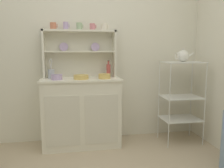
{
  "coord_description": "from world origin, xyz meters",
  "views": [
    {
      "loc": [
        -0.17,
        -1.49,
        1.21
      ],
      "look_at": [
        0.29,
        1.12,
        0.82
      ],
      "focal_mm": 36.77,
      "sensor_mm": 36.0,
      "label": 1
    }
  ],
  "objects_px": {
    "bowl_mixing_large": "(57,77)",
    "jam_bottle": "(108,70)",
    "hutch_cabinet": "(82,111)",
    "hutch_shelf_unit": "(80,50)",
    "porcelain_teapot": "(183,56)",
    "utensil_jar": "(51,74)",
    "cup_terracotta_0": "(53,26)",
    "bakers_rack": "(181,92)"
  },
  "relations": [
    {
      "from": "hutch_cabinet",
      "to": "bakers_rack",
      "type": "height_order",
      "value": "bakers_rack"
    },
    {
      "from": "jam_bottle",
      "to": "hutch_shelf_unit",
      "type": "bearing_deg",
      "value": 168.28
    },
    {
      "from": "hutch_cabinet",
      "to": "bakers_rack",
      "type": "bearing_deg",
      "value": -5.09
    },
    {
      "from": "hutch_cabinet",
      "to": "bowl_mixing_large",
      "type": "bearing_deg",
      "value": -165.64
    },
    {
      "from": "hutch_shelf_unit",
      "to": "utensil_jar",
      "type": "height_order",
      "value": "hutch_shelf_unit"
    },
    {
      "from": "hutch_shelf_unit",
      "to": "cup_terracotta_0",
      "type": "xyz_separation_m",
      "value": [
        -0.32,
        -0.04,
        0.29
      ]
    },
    {
      "from": "cup_terracotta_0",
      "to": "bowl_mixing_large",
      "type": "xyz_separation_m",
      "value": [
        0.03,
        -0.2,
        -0.61
      ]
    },
    {
      "from": "jam_bottle",
      "to": "porcelain_teapot",
      "type": "height_order",
      "value": "porcelain_teapot"
    },
    {
      "from": "bakers_rack",
      "to": "cup_terracotta_0",
      "type": "bearing_deg",
      "value": 171.62
    },
    {
      "from": "bowl_mixing_large",
      "to": "jam_bottle",
      "type": "distance_m",
      "value": 0.67
    },
    {
      "from": "hutch_cabinet",
      "to": "utensil_jar",
      "type": "distance_m",
      "value": 0.61
    },
    {
      "from": "porcelain_teapot",
      "to": "hutch_cabinet",
      "type": "bearing_deg",
      "value": 174.9
    },
    {
      "from": "hutch_cabinet",
      "to": "jam_bottle",
      "type": "xyz_separation_m",
      "value": [
        0.36,
        0.09,
        0.51
      ]
    },
    {
      "from": "porcelain_teapot",
      "to": "jam_bottle",
      "type": "bearing_deg",
      "value": 167.76
    },
    {
      "from": "bowl_mixing_large",
      "to": "cup_terracotta_0",
      "type": "bearing_deg",
      "value": 99.47
    },
    {
      "from": "bakers_rack",
      "to": "jam_bottle",
      "type": "bearing_deg",
      "value": 167.78
    },
    {
      "from": "hutch_cabinet",
      "to": "hutch_shelf_unit",
      "type": "xyz_separation_m",
      "value": [
        0.0,
        0.16,
        0.78
      ]
    },
    {
      "from": "cup_terracotta_0",
      "to": "utensil_jar",
      "type": "distance_m",
      "value": 0.59
    },
    {
      "from": "hutch_cabinet",
      "to": "hutch_shelf_unit",
      "type": "distance_m",
      "value": 0.79
    },
    {
      "from": "cup_terracotta_0",
      "to": "utensil_jar",
      "type": "relative_size",
      "value": 0.36
    },
    {
      "from": "bowl_mixing_large",
      "to": "utensil_jar",
      "type": "distance_m",
      "value": 0.17
    },
    {
      "from": "utensil_jar",
      "to": "bakers_rack",
      "type": "bearing_deg",
      "value": -6.67
    },
    {
      "from": "bakers_rack",
      "to": "utensil_jar",
      "type": "distance_m",
      "value": 1.69
    },
    {
      "from": "utensil_jar",
      "to": "porcelain_teapot",
      "type": "height_order",
      "value": "porcelain_teapot"
    },
    {
      "from": "cup_terracotta_0",
      "to": "jam_bottle",
      "type": "bearing_deg",
      "value": -3.02
    },
    {
      "from": "hutch_cabinet",
      "to": "hutch_shelf_unit",
      "type": "relative_size",
      "value": 1.07
    },
    {
      "from": "bakers_rack",
      "to": "bowl_mixing_large",
      "type": "bearing_deg",
      "value": 178.47
    },
    {
      "from": "hutch_cabinet",
      "to": "porcelain_teapot",
      "type": "height_order",
      "value": "porcelain_teapot"
    },
    {
      "from": "bakers_rack",
      "to": "bowl_mixing_large",
      "type": "distance_m",
      "value": 1.6
    },
    {
      "from": "jam_bottle",
      "to": "bakers_rack",
      "type": "bearing_deg",
      "value": -12.22
    },
    {
      "from": "bowl_mixing_large",
      "to": "jam_bottle",
      "type": "relative_size",
      "value": 0.6
    },
    {
      "from": "porcelain_teapot",
      "to": "bowl_mixing_large",
      "type": "bearing_deg",
      "value": 178.47
    },
    {
      "from": "bakers_rack",
      "to": "utensil_jar",
      "type": "relative_size",
      "value": 4.34
    },
    {
      "from": "hutch_cabinet",
      "to": "jam_bottle",
      "type": "relative_size",
      "value": 4.51
    },
    {
      "from": "hutch_cabinet",
      "to": "jam_bottle",
      "type": "height_order",
      "value": "jam_bottle"
    },
    {
      "from": "hutch_cabinet",
      "to": "utensil_jar",
      "type": "relative_size",
      "value": 4.0
    },
    {
      "from": "jam_bottle",
      "to": "porcelain_teapot",
      "type": "xyz_separation_m",
      "value": [
        0.93,
        -0.2,
        0.19
      ]
    },
    {
      "from": "hutch_cabinet",
      "to": "cup_terracotta_0",
      "type": "distance_m",
      "value": 1.12
    },
    {
      "from": "jam_bottle",
      "to": "utensil_jar",
      "type": "height_order",
      "value": "utensil_jar"
    },
    {
      "from": "hutch_shelf_unit",
      "to": "porcelain_teapot",
      "type": "relative_size",
      "value": 3.84
    },
    {
      "from": "hutch_shelf_unit",
      "to": "utensil_jar",
      "type": "distance_m",
      "value": 0.47
    },
    {
      "from": "hutch_cabinet",
      "to": "cup_terracotta_0",
      "type": "xyz_separation_m",
      "value": [
        -0.32,
        0.12,
        1.06
      ]
    }
  ]
}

